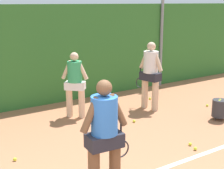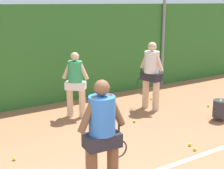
% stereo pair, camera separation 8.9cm
% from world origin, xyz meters
% --- Properties ---
extents(fence_post_right, '(0.10, 0.10, 2.91)m').
position_xyz_m(fence_post_right, '(5.62, 5.51, 1.46)').
color(fence_post_right, gray).
rests_on(fence_post_right, ground_plane).
extents(player_foreground_near, '(0.81, 0.38, 1.76)m').
position_xyz_m(player_foreground_near, '(0.57, 0.96, 0.98)').
color(player_foreground_near, brown).
rests_on(player_foreground_near, ground_plane).
extents(player_midcourt, '(0.41, 0.79, 1.79)m').
position_xyz_m(player_midcourt, '(3.69, 3.72, 1.00)').
color(player_midcourt, beige).
rests_on(player_midcourt, ground_plane).
extents(player_backcourt_far, '(0.53, 0.53, 1.62)m').
position_xyz_m(player_backcourt_far, '(1.75, 4.22, 0.91)').
color(player_backcourt_far, beige).
rests_on(player_backcourt_far, ground_plane).
extents(ball_hopper, '(0.36, 0.36, 0.51)m').
position_xyz_m(ball_hopper, '(4.57, 2.15, 0.29)').
color(ball_hopper, '#2D2D33').
rests_on(ball_hopper, ground_plane).
extents(tennis_ball_1, '(0.07, 0.07, 0.07)m').
position_xyz_m(tennis_ball_1, '(2.82, 1.28, 0.03)').
color(tennis_ball_1, '#CCDB33').
rests_on(tennis_ball_1, ground_plane).
extents(tennis_ball_3, '(0.07, 0.07, 0.07)m').
position_xyz_m(tennis_ball_3, '(4.24, 4.36, 0.03)').
color(tennis_ball_3, '#CCDB33').
rests_on(tennis_ball_3, ground_plane).
extents(tennis_ball_5, '(0.07, 0.07, 0.07)m').
position_xyz_m(tennis_ball_5, '(5.13, 3.00, 0.03)').
color(tennis_ball_5, '#CCDB33').
rests_on(tennis_ball_5, ground_plane).
extents(tennis_ball_6, '(0.07, 0.07, 0.07)m').
position_xyz_m(tennis_ball_6, '(2.89, 1.48, 0.03)').
color(tennis_ball_6, '#CCDB33').
rests_on(tennis_ball_6, ground_plane).
extents(tennis_ball_8, '(0.07, 0.07, 0.07)m').
position_xyz_m(tennis_ball_8, '(2.73, 3.12, 0.03)').
color(tennis_ball_8, '#CCDB33').
rests_on(tennis_ball_8, ground_plane).
extents(tennis_ball_9, '(0.07, 0.07, 0.07)m').
position_xyz_m(tennis_ball_9, '(-0.23, 2.75, 0.03)').
color(tennis_ball_9, '#CCDB33').
rests_on(tennis_ball_9, ground_plane).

